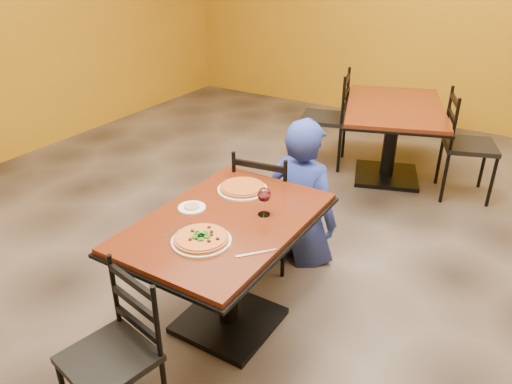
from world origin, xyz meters
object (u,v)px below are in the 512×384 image
Objects in this scene: table_main at (227,248)px; plate_main at (201,241)px; chair_main_far at (269,205)px; table_second at (393,124)px; chair_second_left at (324,118)px; plate_far at (242,189)px; pizza_main at (201,238)px; chair_second_right at (470,146)px; side_plate at (192,208)px; pizza_far at (242,187)px; diner at (303,190)px; wine_glass at (264,200)px; chair_main_near at (109,360)px.

table_main is 3.97× the size of plate_main.
table_main is 1.38× the size of chair_main_far.
table_second is 1.60× the size of chair_second_left.
pizza_main is at bearing -76.83° from plate_far.
chair_second_right is 3.13× the size of plate_main.
chair_second_right reaches higher than table_second.
chair_second_right is at bearing -127.56° from chair_main_far.
pizza_main is at bearing -43.92° from side_plate.
table_second is at bearing 83.53° from pizza_far.
pizza_main is at bearing 91.90° from chair_main_far.
table_main is 0.92m from diner.
chair_second_right is (1.43, 0.00, -0.01)m from chair_second_left.
wine_glass is at bearing -35.35° from pizza_far.
pizza_far reaches higher than plate_main.
chair_second_left is 0.92× the size of diner.
side_plate is at bearing 136.08° from plate_main.
chair_second_right is at bearing 73.74° from pizza_main.
wine_glass is (0.27, -0.19, 0.08)m from plate_far.
chair_second_left is 2.63m from side_plate.
side_plate is at bearing 75.82° from chair_main_far.
pizza_main is at bearing -92.29° from table_second.
pizza_far is at bearing -4.49° from chair_second_left.
chair_main_far is 0.51m from plate_far.
diner is at bearing -146.61° from chair_main_far.
table_second is 1.46× the size of diner.
diner reaches higher than plate_main.
diner is at bearing 98.75° from chair_main_near.
table_second is at bearing -107.89° from chair_main_far.
chair_main_near is at bearing -98.32° from pizza_main.
table_second is 5.08× the size of plate_main.
wine_glass reaches higher than pizza_far.
chair_second_left reaches higher than pizza_far.
pizza_far is at bearing 103.17° from plate_main.
plate_far is at bearing 136.91° from chair_second_right.
wine_glass is at bearing 44.27° from table_main.
table_second is at bearing 81.78° from side_plate.
wine_glass is at bearing 109.24° from chair_main_far.
plate_main is (0.00, -1.17, 0.22)m from diner.
wine_glass reaches higher than plate_far.
plate_main is at bearing -76.83° from plate_far.
table_main is 4.33× the size of pizza_main.
chair_main_near is at bearing 145.40° from chair_second_right.
pizza_main is (0.00, -1.17, 0.23)m from diner.
chair_main_far is at bearing 84.41° from side_plate.
wine_glass is (0.73, -2.44, 0.35)m from chair_second_left.
plate_far and side_plate have the same top height.
chair_main_far is at bearing 131.34° from chair_second_right.
diner is (0.19, 0.17, 0.09)m from chair_main_far.
chair_second_left is (-0.72, -0.00, -0.07)m from table_second.
chair_main_far is 1.07m from plate_main.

